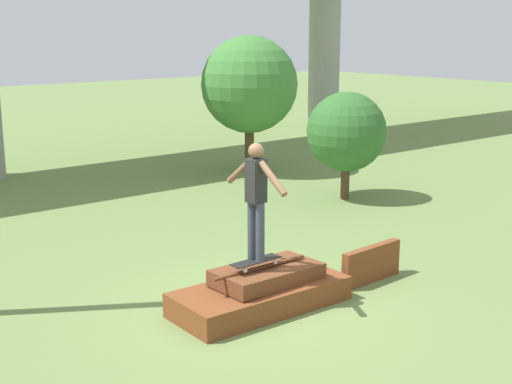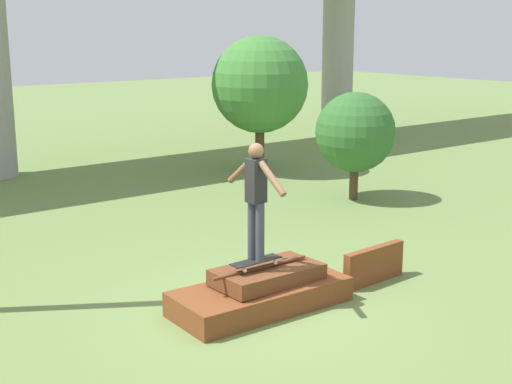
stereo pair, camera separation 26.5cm
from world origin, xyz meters
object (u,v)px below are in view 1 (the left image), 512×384
Objects in this scene: skateboard at (256,261)px; skater at (256,194)px; tree_behind_left at (249,85)px; tree_behind_right at (346,132)px.

skater is (-0.00, 0.00, 0.94)m from skateboard.
skateboard is 0.21× the size of tree_behind_left.
tree_behind_right is at bearing 33.67° from skater.
tree_behind_left is (5.87, 7.50, 0.69)m from skater.
tree_behind_left is at bearing 51.97° from skater.
tree_behind_left is 3.86m from tree_behind_right.
tree_behind_left is (5.87, 7.50, 1.63)m from skateboard.
tree_behind_left is at bearing 86.11° from tree_behind_right.
skater is at bearing 135.00° from skateboard.
tree_behind_right is at bearing 33.67° from skateboard.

